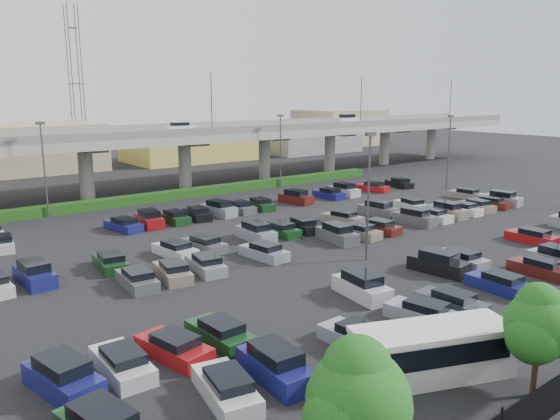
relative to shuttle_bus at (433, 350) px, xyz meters
name	(u,v)px	position (x,y,z in m)	size (l,w,h in m)	color
ground	(303,239)	(11.16, 22.81, -1.36)	(280.00, 280.00, 0.00)	black
overpass	(150,140)	(10.98, 54.82, 5.61)	(150.00, 13.00, 15.80)	gray
hedge	(177,195)	(11.16, 47.81, -0.81)	(66.00, 1.60, 1.10)	#173E12
shuttle_bus	(433,350)	(0.00, 0.00, 0.00)	(8.22, 5.35, 2.50)	silver
parked_cars	(327,240)	(11.16, 19.51, -0.75)	(63.09, 41.57, 1.67)	#501815
light_poles	(253,174)	(7.03, 24.81, 4.88)	(66.90, 48.38, 10.30)	#48474C
distant_buildings	(145,143)	(23.54, 84.62, 2.38)	(138.00, 24.00, 9.00)	slate
comm_tower	(76,81)	(15.16, 96.81, 14.25)	(2.40, 2.40, 30.00)	#48474C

